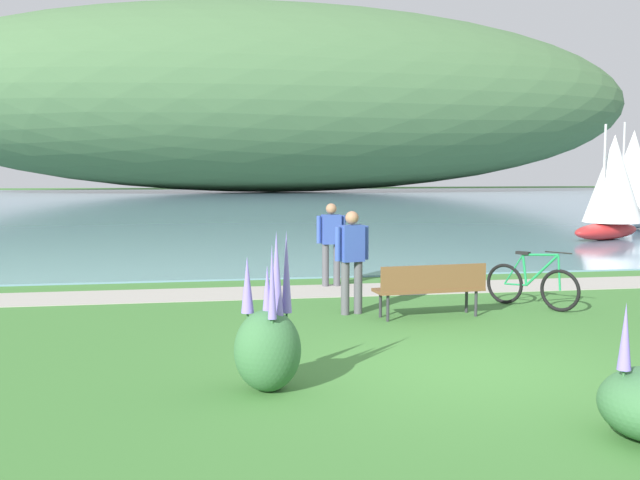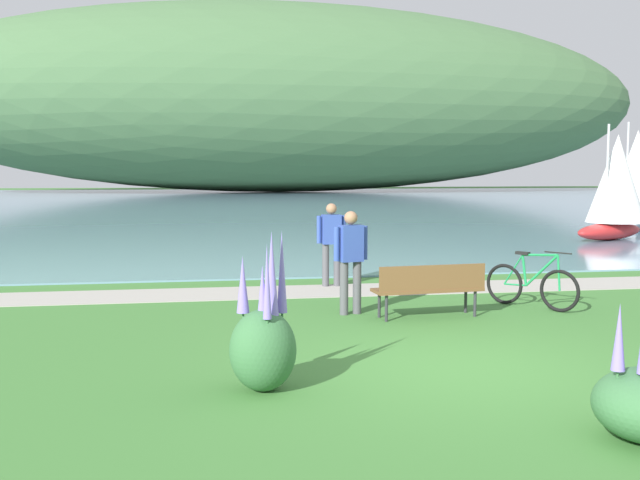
% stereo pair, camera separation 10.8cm
% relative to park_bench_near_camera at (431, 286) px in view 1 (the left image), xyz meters
% --- Properties ---
extents(ground_plane, '(200.00, 200.00, 0.00)m').
position_rel_park_bench_near_camera_xyz_m(ground_plane, '(-0.54, -2.93, -0.52)').
color(ground_plane, '#3D7533').
extents(bay_water, '(180.00, 80.00, 0.04)m').
position_rel_park_bench_near_camera_xyz_m(bay_water, '(-0.54, 44.53, -0.50)').
color(bay_water, '#6B8EA8').
rests_on(bay_water, ground).
extents(distant_hillside, '(85.09, 28.00, 20.85)m').
position_rel_park_bench_near_camera_xyz_m(distant_hillside, '(4.94, 70.95, 9.94)').
color(distant_hillside, '#42663D').
rests_on(distant_hillside, bay_water).
extents(shoreline_path, '(60.00, 1.50, 0.01)m').
position_rel_park_bench_near_camera_xyz_m(shoreline_path, '(-0.54, 2.84, -0.52)').
color(shoreline_path, '#A39E93').
rests_on(shoreline_path, ground).
extents(park_bench_near_camera, '(1.84, 0.65, 0.88)m').
position_rel_park_bench_near_camera_xyz_m(park_bench_near_camera, '(0.00, 0.00, 0.00)').
color(park_bench_near_camera, brown).
rests_on(park_bench_near_camera, ground).
extents(bicycle_leaning_near_bench, '(1.07, 1.48, 1.01)m').
position_rel_park_bench_near_camera_xyz_m(bicycle_leaning_near_bench, '(2.01, 0.54, -0.12)').
color(bicycle_leaning_near_bench, black).
rests_on(bicycle_leaning_near_bench, ground).
extents(person_at_shoreline, '(0.61, 0.24, 1.71)m').
position_rel_park_bench_near_camera_xyz_m(person_at_shoreline, '(-1.00, 3.39, 0.46)').
color(person_at_shoreline, '#4C4C51').
rests_on(person_at_shoreline, ground).
extents(person_on_the_grass, '(0.59, 0.31, 1.71)m').
position_rel_park_bench_near_camera_xyz_m(person_on_the_grass, '(-1.19, 0.51, 0.46)').
color(person_on_the_grass, '#4C4C51').
rests_on(person_on_the_grass, ground).
extents(echium_bush_closest_to_camera, '(0.72, 0.72, 1.73)m').
position_rel_park_bench_near_camera_xyz_m(echium_bush_closest_to_camera, '(-2.96, -3.43, 0.01)').
color(echium_bush_closest_to_camera, '#386B3D').
rests_on(echium_bush_closest_to_camera, ground).
extents(sailboat_nearest_to_shore, '(2.32, 3.75, 4.35)m').
position_rel_park_bench_near_camera_xyz_m(sailboat_nearest_to_shore, '(13.82, 15.87, 1.57)').
color(sailboat_nearest_to_shore, white).
rests_on(sailboat_nearest_to_shore, bay_water).
extents(sailboat_mid_bay, '(3.39, 2.63, 3.90)m').
position_rel_park_bench_near_camera_xyz_m(sailboat_mid_bay, '(10.34, 11.62, 1.35)').
color(sailboat_mid_bay, '#B22323').
rests_on(sailboat_mid_bay, bay_water).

